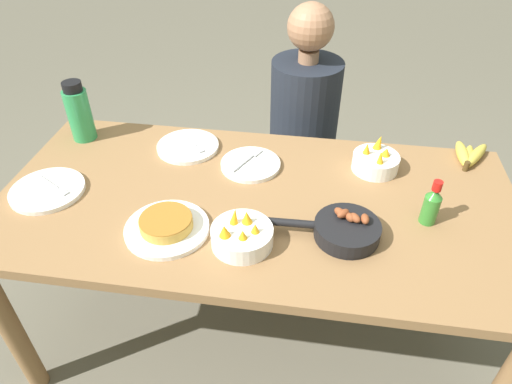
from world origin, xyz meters
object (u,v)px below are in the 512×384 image
at_px(empty_plate_near_front, 48,190).
at_px(empty_plate_far_left, 251,164).
at_px(frittata_plate_center, 167,226).
at_px(skillet, 345,229).
at_px(water_bottle, 79,112).
at_px(hot_sauce_bottle, 432,205).
at_px(fruit_bowl_citrus, 376,161).
at_px(empty_plate_far_right, 188,146).
at_px(person_figure, 301,151).
at_px(banana_bunch, 469,155).
at_px(fruit_bowl_mango, 242,235).

height_order(empty_plate_near_front, empty_plate_far_left, same).
bearing_deg(frittata_plate_center, skillet, 5.93).
distance_m(skillet, empty_plate_far_left, 0.46).
relative_size(water_bottle, hot_sauce_bottle, 1.52).
relative_size(fruit_bowl_citrus, hot_sauce_bottle, 1.06).
distance_m(empty_plate_far_right, water_bottle, 0.44).
xyz_separation_m(empty_plate_far_right, person_figure, (0.42, 0.41, -0.25)).
distance_m(banana_bunch, hot_sauce_bottle, 0.43).
relative_size(frittata_plate_center, water_bottle, 1.09).
xyz_separation_m(empty_plate_far_left, water_bottle, (-0.68, 0.10, 0.10)).
height_order(frittata_plate_center, water_bottle, water_bottle).
relative_size(water_bottle, person_figure, 0.20).
relative_size(skillet, person_figure, 0.30).
height_order(empty_plate_near_front, fruit_bowl_mango, fruit_bowl_mango).
distance_m(empty_plate_near_front, empty_plate_far_left, 0.70).
bearing_deg(skillet, empty_plate_far_right, -35.70).
relative_size(frittata_plate_center, hot_sauce_bottle, 1.65).
distance_m(empty_plate_near_front, empty_plate_far_right, 0.52).
relative_size(empty_plate_far_left, fruit_bowl_mango, 1.18).
xyz_separation_m(banana_bunch, fruit_bowl_citrus, (-0.34, -0.11, 0.02)).
xyz_separation_m(water_bottle, person_figure, (0.84, 0.40, -0.35)).
bearing_deg(water_bottle, fruit_bowl_mango, -34.33).
bearing_deg(water_bottle, person_figure, 25.43).
height_order(empty_plate_far_left, person_figure, person_figure).
height_order(banana_bunch, fruit_bowl_mango, fruit_bowl_mango).
relative_size(banana_bunch, empty_plate_far_left, 0.85).
bearing_deg(banana_bunch, water_bottle, -177.40).
xyz_separation_m(fruit_bowl_mango, hot_sauce_bottle, (0.55, 0.18, 0.03)).
height_order(skillet, person_figure, person_figure).
bearing_deg(person_figure, banana_bunch, -28.15).
xyz_separation_m(frittata_plate_center, fruit_bowl_citrus, (0.64, 0.42, 0.02)).
bearing_deg(skillet, fruit_bowl_citrus, -107.90).
bearing_deg(empty_plate_near_front, empty_plate_far_left, 21.14).
height_order(fruit_bowl_mango, person_figure, person_figure).
bearing_deg(fruit_bowl_citrus, frittata_plate_center, -146.44).
distance_m(skillet, empty_plate_near_front, 0.99).
bearing_deg(skillet, empty_plate_far_left, -45.10).
height_order(frittata_plate_center, fruit_bowl_mango, fruit_bowl_mango).
height_order(empty_plate_far_right, person_figure, person_figure).
bearing_deg(empty_plate_far_right, fruit_bowl_mango, -58.29).
distance_m(fruit_bowl_mango, water_bottle, 0.87).
distance_m(frittata_plate_center, fruit_bowl_citrus, 0.77).
relative_size(empty_plate_far_left, water_bottle, 0.92).
xyz_separation_m(empty_plate_far_right, fruit_bowl_mango, (0.29, -0.47, 0.03)).
bearing_deg(hot_sauce_bottle, empty_plate_near_front, -178.11).
bearing_deg(frittata_plate_center, empty_plate_far_left, 62.22).
xyz_separation_m(skillet, person_figure, (-0.17, 0.81, -0.27)).
distance_m(empty_plate_near_front, fruit_bowl_citrus, 1.13).
height_order(empty_plate_far_right, fruit_bowl_mango, fruit_bowl_mango).
distance_m(frittata_plate_center, empty_plate_near_front, 0.47).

